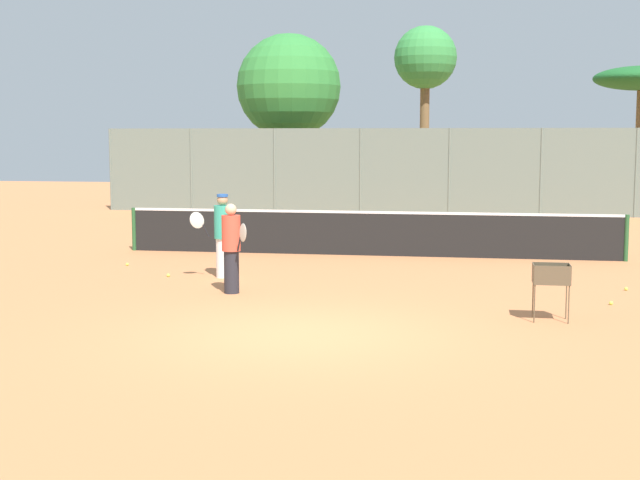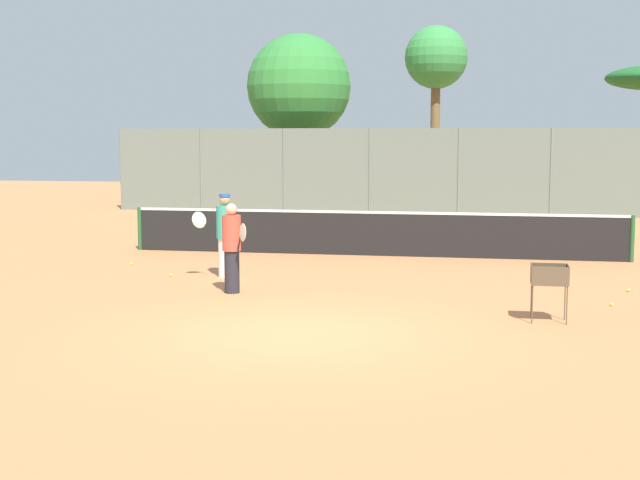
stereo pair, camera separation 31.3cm
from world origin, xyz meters
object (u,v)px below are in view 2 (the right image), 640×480
object	(u,v)px
ball_cart	(549,280)
player_red_cap	(232,247)
tennis_net	(373,232)
player_white_outfit	(225,234)

from	to	relation	value
ball_cart	player_red_cap	bearing A→B (deg)	164.30
player_red_cap	ball_cart	bearing A→B (deg)	35.67
tennis_net	player_red_cap	xyz separation A→B (m)	(-1.88, -5.52, 0.28)
player_white_outfit	tennis_net	bearing A→B (deg)	-156.35
ball_cart	tennis_net	bearing A→B (deg)	117.11
player_red_cap	tennis_net	bearing A→B (deg)	122.53
player_white_outfit	player_red_cap	bearing A→B (deg)	78.39
tennis_net	ball_cart	xyz separation A→B (m)	(3.62, -7.07, 0.10)
player_red_cap	ball_cart	distance (m)	5.72
player_white_outfit	ball_cart	distance (m)	6.98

